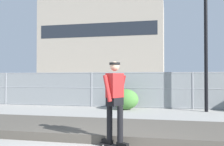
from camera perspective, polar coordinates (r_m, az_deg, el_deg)
The scene contains 9 objects.
gravel_berm at distance 7.22m, azimuth 1.22°, elevation -12.69°, with size 17.57×2.50×0.22m, color #4C473F.
skateboard at distance 5.79m, azimuth 0.63°, elevation -16.15°, with size 0.80×0.56×0.07m.
skater at distance 5.61m, azimuth 0.63°, elevation -5.46°, with size 0.68×0.62×1.85m.
chain_fence at distance 13.12m, azimuth 6.36°, elevation -3.81°, with size 26.18×0.06×1.85m.
street_lamp at distance 12.61m, azimuth 20.48°, elevation 10.97°, with size 0.44×0.44×6.71m.
parked_car_near at distance 17.30m, azimuth -5.88°, elevation -3.46°, with size 4.49×2.13×1.66m.
parked_car_mid at distance 16.54m, azimuth 12.12°, elevation -3.55°, with size 4.53×2.22×1.66m.
library_building at distance 54.28m, azimuth -1.34°, elevation 6.19°, with size 24.26×15.22×16.81m.
shrub_left at distance 12.40m, azimuth 3.01°, elevation -5.97°, with size 1.30×1.07×1.01m.
Camera 1 is at (1.36, -4.59, 1.57)m, focal length 40.34 mm.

